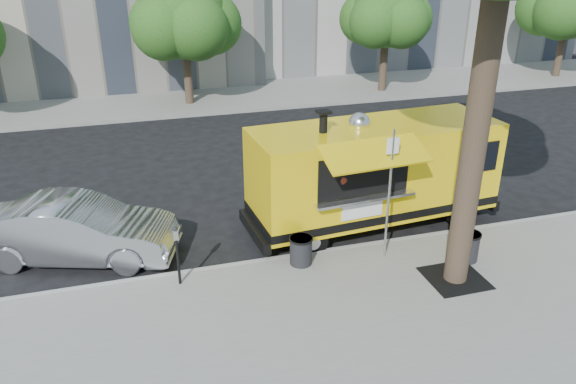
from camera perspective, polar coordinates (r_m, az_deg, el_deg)
The scene contains 14 objects.
ground at distance 13.76m, azimuth 1.04°, elevation -4.82°, with size 120.00×120.00×0.00m, color black.
sidewalk at distance 10.62m, azimuth 7.69°, elevation -14.60°, with size 60.00×6.00×0.15m, color gray.
curb at distance 12.96m, azimuth 2.27°, elevation -6.46°, with size 60.00×0.14×0.16m, color #999993.
far_sidewalk at distance 26.07m, azimuth -7.94°, elevation 9.42°, with size 60.00×5.00×0.15m, color gray.
tree_well at distance 12.51m, azimuth 16.58°, elevation -8.38°, with size 1.20×1.20×0.02m, color black.
far_tree_b at distance 24.46m, azimuth -10.58°, elevation 17.26°, with size 3.60×3.60×5.50m.
far_tree_c at distance 26.69m, azimuth 10.03°, elevation 17.62°, with size 3.24×3.24×5.21m.
far_tree_d at distance 32.46m, azimuth 26.75°, elevation 16.98°, with size 3.78×3.78×5.64m.
sign_post at distance 12.18m, azimuth 10.27°, elevation 0.43°, with size 0.28×0.06×3.00m.
parking_meter at distance 11.63m, azimuth -11.21°, elevation -5.67°, with size 0.11×0.11×1.33m.
food_truck at distance 13.92m, azimuth 8.65°, elevation 2.00°, with size 6.52×3.30×3.14m.
sedan at distance 13.50m, azimuth -20.57°, elevation -3.66°, with size 1.53×4.39×1.45m, color #A9ABB0.
trash_bin_left at distance 13.10m, azimuth 17.76°, elevation -5.21°, with size 0.55×0.55×0.66m.
trash_bin_right at distance 12.35m, azimuth 1.32°, elevation -5.89°, with size 0.53×0.53×0.64m.
Camera 1 is at (-3.62, -11.45, 6.72)m, focal length 35.00 mm.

